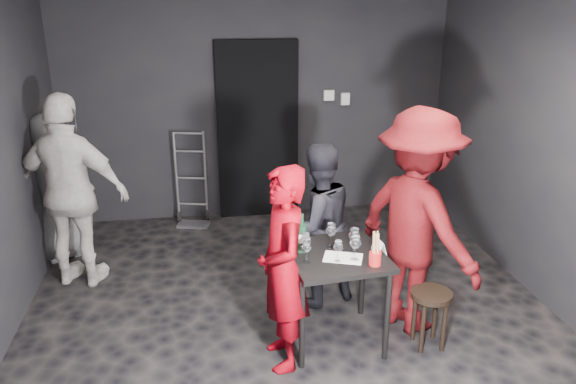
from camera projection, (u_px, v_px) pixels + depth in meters
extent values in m
cube|color=black|center=(293.00, 322.00, 4.71)|extent=(4.50, 5.00, 0.02)
cube|color=black|center=(257.00, 105.00, 6.57)|extent=(4.50, 0.04, 2.70)
cube|color=black|center=(563.00, 155.00, 4.59)|extent=(0.04, 5.00, 2.70)
cube|color=black|center=(258.00, 131.00, 6.62)|extent=(0.95, 0.10, 2.10)
cube|color=#B7B7B2|center=(329.00, 95.00, 6.62)|extent=(0.12, 0.06, 0.12)
cube|color=#B7B7B2|center=(345.00, 99.00, 6.66)|extent=(0.10, 0.06, 0.14)
cylinder|color=#B2B2B7|center=(177.00, 179.00, 6.51)|extent=(0.03, 0.03, 1.11)
cylinder|color=#B2B2B7|center=(205.00, 177.00, 6.56)|extent=(0.03, 0.03, 1.11)
cube|color=#B2B2B7|center=(194.00, 224.00, 6.62)|extent=(0.37, 0.20, 0.03)
cylinder|color=black|center=(179.00, 216.00, 6.70)|extent=(0.04, 0.16, 0.16)
cylinder|color=black|center=(207.00, 214.00, 6.75)|extent=(0.04, 0.16, 0.16)
cube|color=black|center=(336.00, 256.00, 4.25)|extent=(0.72, 0.72, 0.04)
cylinder|color=black|center=(302.00, 326.00, 4.03)|extent=(0.04, 0.04, 0.71)
cylinder|color=black|center=(387.00, 318.00, 4.13)|extent=(0.04, 0.04, 0.71)
cylinder|color=black|center=(288.00, 282.00, 4.63)|extent=(0.04, 0.04, 0.71)
cylinder|color=black|center=(362.00, 276.00, 4.73)|extent=(0.04, 0.04, 0.71)
cylinder|color=black|center=(432.00, 294.00, 4.26)|extent=(0.32, 0.32, 0.04)
cylinder|color=black|center=(435.00, 315.00, 4.44)|extent=(0.04, 0.04, 0.41)
cylinder|color=black|center=(414.00, 317.00, 4.41)|extent=(0.04, 0.04, 0.41)
cylinder|color=black|center=(423.00, 329.00, 4.25)|extent=(0.04, 0.04, 0.41)
cylinder|color=black|center=(444.00, 327.00, 4.28)|extent=(0.04, 0.04, 0.41)
imported|color=#84000C|center=(283.00, 267.00, 3.97)|extent=(0.42, 0.60, 1.56)
imported|color=black|center=(317.00, 228.00, 4.82)|extent=(0.76, 0.57, 1.40)
imported|color=#4D090C|center=(419.00, 199.00, 4.32)|extent=(1.23, 1.58, 2.21)
imported|color=silver|center=(69.00, 173.00, 5.00)|extent=(1.40, 0.98, 2.18)
imported|color=slate|center=(55.00, 187.00, 5.60)|extent=(0.85, 0.73, 1.53)
cube|color=white|center=(343.00, 258.00, 4.17)|extent=(0.33, 0.28, 0.00)
cylinder|color=#12311E|center=(302.00, 238.00, 4.24)|extent=(0.07, 0.07, 0.22)
cylinder|color=#12311E|center=(302.00, 220.00, 4.19)|extent=(0.03, 0.03, 0.09)
cylinder|color=white|center=(302.00, 237.00, 4.24)|extent=(0.07, 0.07, 0.07)
cylinder|color=red|center=(375.00, 259.00, 4.06)|extent=(0.09, 0.09, 0.10)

